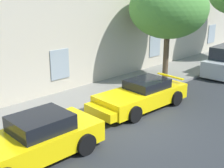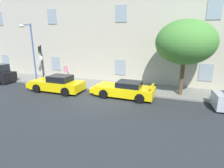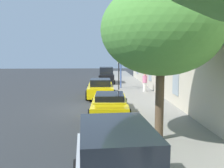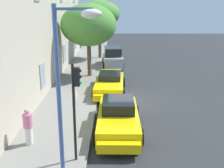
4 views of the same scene
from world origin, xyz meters
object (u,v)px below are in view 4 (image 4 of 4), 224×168
Objects in this scene: sportscar_red_lead at (118,119)px; pedestrian_admiring at (28,126)px; sportscar_yellow_flank at (110,85)px; hatchback_distant at (113,58)px; street_lamp at (71,64)px; traffic_light at (76,96)px; tree_near_kerb at (89,25)px; tree_midblock at (100,14)px.

pedestrian_admiring is (-1.44, 3.73, 0.29)m from sportscar_red_lead.
hatchback_distant is at bearing -1.21° from sportscar_yellow_flank.
sportscar_yellow_flank is at bearing 178.79° from hatchback_distant.
street_lamp is (-17.88, 1.17, 3.21)m from hatchback_distant.
pedestrian_admiring is at bearing 156.04° from sportscar_yellow_flank.
sportscar_yellow_flank is 3.18× the size of pedestrian_admiring.
street_lamp reaches higher than pedestrian_admiring.
sportscar_yellow_flank is at bearing -23.96° from pedestrian_admiring.
sportscar_yellow_flank is 10.32m from street_lamp.
pedestrian_admiring is at bearing 61.00° from traffic_light.
sportscar_red_lead is 10.95m from tree_near_kerb.
tree_midblock is 1.63× the size of traffic_light.
hatchback_distant is at bearing -12.44° from pedestrian_admiring.
tree_near_kerb is at bearing -7.66° from pedestrian_admiring.
tree_near_kerb reaches higher than sportscar_red_lead.
traffic_light reaches higher than sportscar_yellow_flank.
hatchback_distant is 15.88m from pedestrian_admiring.
hatchback_distant is at bearing -25.34° from tree_near_kerb.
sportscar_yellow_flank is at bearing -7.13° from traffic_light.
sportscar_yellow_flank is 0.88× the size of tree_near_kerb.
hatchback_distant is 1.09× the size of traffic_light.
tree_near_kerb is at bearing 2.87° from street_lamp.
tree_near_kerb is 12.12m from pedestrian_admiring.
tree_midblock is (3.96, 1.39, 3.89)m from hatchback_distant.
pedestrian_admiring reaches higher than sportscar_red_lead.
traffic_light is at bearing 149.66° from sportscar_red_lead.
tree_midblock is (18.03, 1.70, 4.09)m from sportscar_red_lead.
tree_near_kerb is at bearing 2.81° from traffic_light.
tree_midblock reaches higher than hatchback_distant.
traffic_light is 0.65× the size of street_lamp.
tree_near_kerb is 3.63× the size of pedestrian_admiring.
sportscar_yellow_flank is at bearing -174.29° from tree_midblock.
pedestrian_admiring reaches higher than sportscar_yellow_flank.
street_lamp is (-13.94, -0.70, -0.13)m from tree_near_kerb.
sportscar_yellow_flank is at bearing -158.38° from tree_near_kerb.
hatchback_distant is 5.72m from tree_midblock.
tree_near_kerb is at bearing 176.56° from tree_midblock.
tree_midblock reaches higher than street_lamp.
tree_midblock is (12.16, 1.22, 4.14)m from sportscar_yellow_flank.
sportscar_red_lead is at bearing -174.61° from tree_midblock.
traffic_light is 2.35× the size of pedestrian_admiring.
hatchback_distant is 0.70× the size of tree_near_kerb.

